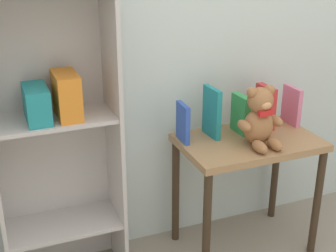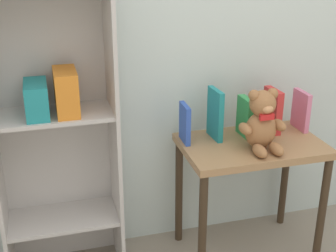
# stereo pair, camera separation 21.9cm
# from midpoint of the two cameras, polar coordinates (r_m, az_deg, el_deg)

# --- Properties ---
(wall_back) EXTENTS (4.80, 0.06, 2.50)m
(wall_back) POSITION_cam_midpoint_polar(r_m,az_deg,el_deg) (2.39, 7.87, 14.04)
(wall_back) COLOR silver
(wall_back) RESTS_ON ground_plane
(bookshelf_side) EXTENTS (0.55, 0.30, 1.68)m
(bookshelf_side) POSITION_cam_midpoint_polar(r_m,az_deg,el_deg) (2.12, -11.22, 4.08)
(bookshelf_side) COLOR #BCB7B2
(bookshelf_side) RESTS_ON ground_plane
(display_table) EXTENTS (0.69, 0.44, 0.64)m
(display_table) POSITION_cam_midpoint_polar(r_m,az_deg,el_deg) (2.40, 12.67, -4.23)
(display_table) COLOR #9E754C
(display_table) RESTS_ON ground_plane
(teddy_bear) EXTENTS (0.22, 0.21, 0.29)m
(teddy_bear) POSITION_cam_midpoint_polar(r_m,az_deg,el_deg) (2.25, 14.18, 0.37)
(teddy_bear) COLOR #99663D
(teddy_bear) RESTS_ON display_table
(book_standing_blue) EXTENTS (0.03, 0.13, 0.19)m
(book_standing_blue) POSITION_cam_midpoint_polar(r_m,az_deg,el_deg) (2.28, 4.83, 0.27)
(book_standing_blue) COLOR #2D51B7
(book_standing_blue) RESTS_ON display_table
(book_standing_teal) EXTENTS (0.03, 0.15, 0.25)m
(book_standing_teal) POSITION_cam_midpoint_polar(r_m,az_deg,el_deg) (2.33, 8.48, 1.40)
(book_standing_teal) COLOR teal
(book_standing_teal) RESTS_ON display_table
(book_standing_green) EXTENTS (0.04, 0.13, 0.20)m
(book_standing_green) POSITION_cam_midpoint_polar(r_m,az_deg,el_deg) (2.39, 12.04, 1.03)
(book_standing_green) COLOR #33934C
(book_standing_green) RESTS_ON display_table
(book_standing_red) EXTENTS (0.04, 0.15, 0.22)m
(book_standing_red) POSITION_cam_midpoint_polar(r_m,az_deg,el_deg) (2.48, 15.11, 1.80)
(book_standing_red) COLOR red
(book_standing_red) RESTS_ON display_table
(book_standing_pink) EXTENTS (0.03, 0.15, 0.20)m
(book_standing_pink) POSITION_cam_midpoint_polar(r_m,az_deg,el_deg) (2.55, 18.30, 1.79)
(book_standing_pink) COLOR #D17093
(book_standing_pink) RESTS_ON display_table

